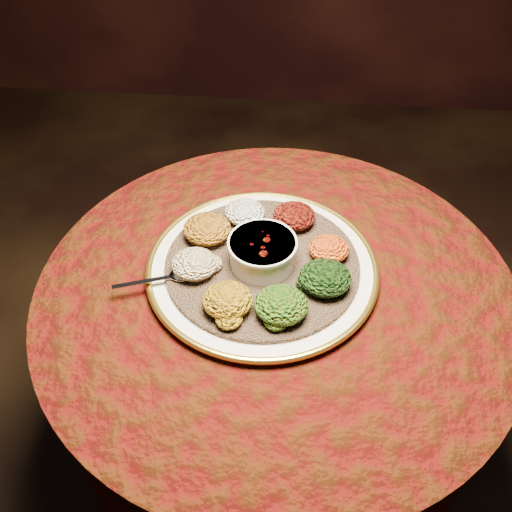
{
  "coord_description": "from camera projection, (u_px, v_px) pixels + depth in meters",
  "views": [
    {
      "loc": [
        0.03,
        -0.76,
        1.58
      ],
      "look_at": [
        -0.05,
        0.06,
        0.76
      ],
      "focal_mm": 40.0,
      "sensor_mm": 36.0,
      "label": 1
    }
  ],
  "objects": [
    {
      "name": "portion_kik",
      "position": [
        227.0,
        300.0,
        1.04
      ],
      "size": [
        0.09,
        0.09,
        0.05
      ],
      "primitive_type": "ellipsoid",
      "color": "#9F770E",
      "rests_on": "injera"
    },
    {
      "name": "portion_kitfo",
      "position": [
        294.0,
        216.0,
        1.21
      ],
      "size": [
        0.09,
        0.09,
        0.04
      ],
      "primitive_type": "ellipsoid",
      "color": "black",
      "rests_on": "injera"
    },
    {
      "name": "spoon",
      "position": [
        175.0,
        276.0,
        1.11
      ],
      "size": [
        0.15,
        0.07,
        0.01
      ],
      "rotation": [
        0.0,
        0.0,
        -2.81
      ],
      "color": "silver",
      "rests_on": "injera"
    },
    {
      "name": "portion_timatim",
      "position": [
        194.0,
        264.0,
        1.11
      ],
      "size": [
        0.09,
        0.09,
        0.04
      ],
      "primitive_type": "ellipsoid",
      "color": "maroon",
      "rests_on": "injera"
    },
    {
      "name": "portion_ayib",
      "position": [
        245.0,
        212.0,
        1.22
      ],
      "size": [
        0.09,
        0.08,
        0.04
      ],
      "primitive_type": "ellipsoid",
      "color": "silver",
      "rests_on": "injera"
    },
    {
      "name": "portion_gomen",
      "position": [
        325.0,
        278.0,
        1.08
      ],
      "size": [
        0.1,
        0.09,
        0.05
      ],
      "primitive_type": "ellipsoid",
      "color": "black",
      "rests_on": "injera"
    },
    {
      "name": "injera",
      "position": [
        262.0,
        264.0,
        1.14
      ],
      "size": [
        0.45,
        0.45,
        0.01
      ],
      "primitive_type": "cylinder",
      "rotation": [
        0.0,
        0.0,
        0.18
      ],
      "color": "brown",
      "rests_on": "platter"
    },
    {
      "name": "table",
      "position": [
        275.0,
        340.0,
        1.26
      ],
      "size": [
        0.96,
        0.96,
        0.73
      ],
      "color": "black",
      "rests_on": "ground"
    },
    {
      "name": "portion_mixveg",
      "position": [
        281.0,
        305.0,
        1.03
      ],
      "size": [
        0.1,
        0.09,
        0.05
      ],
      "primitive_type": "ellipsoid",
      "color": "#AD310B",
      "rests_on": "injera"
    },
    {
      "name": "portion_shiro",
      "position": [
        207.0,
        229.0,
        1.18
      ],
      "size": [
        0.1,
        0.09,
        0.05
      ],
      "primitive_type": "ellipsoid",
      "color": "#9E6013",
      "rests_on": "injera"
    },
    {
      "name": "platter",
      "position": [
        262.0,
        268.0,
        1.15
      ],
      "size": [
        0.47,
        0.47,
        0.02
      ],
      "rotation": [
        0.0,
        0.0,
        -0.0
      ],
      "color": "silver",
      "rests_on": "table"
    },
    {
      "name": "stew_bowl",
      "position": [
        262.0,
        251.0,
        1.12
      ],
      "size": [
        0.14,
        0.14,
        0.06
      ],
      "color": "silver",
      "rests_on": "injera"
    },
    {
      "name": "portion_tikil",
      "position": [
        329.0,
        249.0,
        1.14
      ],
      "size": [
        0.08,
        0.08,
        0.04
      ],
      "primitive_type": "ellipsoid",
      "color": "#C78C10",
      "rests_on": "injera"
    }
  ]
}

